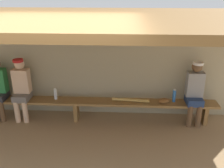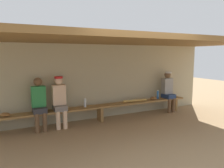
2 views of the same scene
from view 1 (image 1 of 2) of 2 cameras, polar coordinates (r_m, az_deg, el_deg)
The scene contains 10 objects.
ground_plane at distance 4.42m, azimuth -11.76°, elevation -17.92°, with size 24.00×24.00×0.00m, color #9E7F59.
back_wall at distance 5.61m, azimuth -7.75°, elevation 4.24°, with size 8.00×0.20×2.20m, color tan.
dugout_roof at distance 4.11m, azimuth -11.87°, elevation 14.04°, with size 8.00×2.80×0.12m, color brown.
bench at distance 5.47m, azimuth -8.19°, elevation -4.35°, with size 6.00×0.36×0.46m.
player_with_sunglasses at distance 5.43m, azimuth 18.31°, elevation -1.36°, with size 0.34×0.42×1.34m.
player_near_post at distance 5.66m, azimuth -19.92°, elevation -0.60°, with size 0.34×0.42×1.34m.
water_bottle_clear at distance 5.52m, azimuth -12.72°, elevation -2.23°, with size 0.07×0.07×0.25m.
water_bottle_green at distance 5.43m, azimuth 13.95°, elevation -2.60°, with size 0.07×0.07×0.28m.
baseball_glove_worn at distance 5.37m, azimuth 11.72°, elevation -3.73°, with size 0.24×0.17×0.09m, color brown.
baseball_bat at distance 5.33m, azimuth 4.25°, elevation -3.65°, with size 0.07×0.07×0.79m, color tan.
Camera 1 is at (1.02, -3.25, 2.81)m, focal length 40.22 mm.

